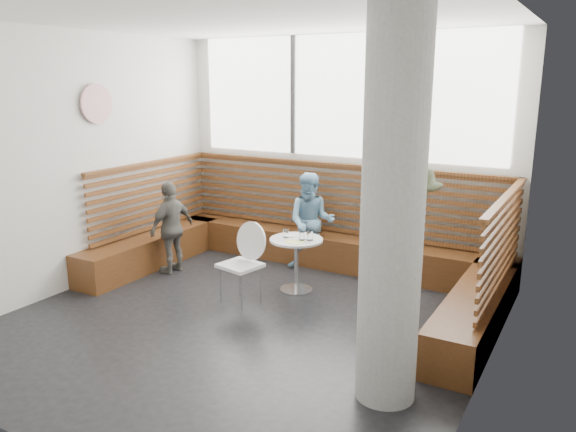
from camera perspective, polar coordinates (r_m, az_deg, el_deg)
The scene contains 15 objects.
room at distance 5.80m, azimuth -4.87°, elevation 3.75°, with size 5.00×5.00×3.20m.
booth at distance 7.57m, azimuth 2.90°, elevation -3.16°, with size 5.00×2.50×1.44m.
concrete_column at distance 4.45m, azimuth 10.58°, elevation 0.48°, with size 0.50×0.50×3.20m, color gray.
wall_art at distance 7.66m, azimuth -18.88°, elevation 10.74°, with size 0.50×0.50×0.03m, color white.
cafe_table at distance 7.01m, azimuth 0.84°, elevation -3.84°, with size 0.66×0.66×0.68m.
cafe_chair at distance 6.68m, azimuth -4.53°, elevation -4.08°, with size 0.46×0.45×0.96m.
adult_man at distance 6.28m, azimuth 12.20°, elevation -2.63°, with size 1.12×0.64×1.73m, color #363E29.
child_back at distance 7.77m, azimuth 2.38°, elevation -0.59°, with size 0.66×0.52×1.36m, color #73A6C8.
child_left at distance 7.83m, azimuth -11.72°, elevation -1.15°, with size 0.74×0.31×1.26m, color #5F5D56.
plate_near at distance 7.08m, azimuth 0.22°, elevation -1.96°, with size 0.20×0.20×0.01m, color white.
plate_far at distance 7.00m, azimuth 1.79°, elevation -2.17°, with size 0.18×0.18×0.01m, color white.
glass_left at distance 6.99m, azimuth -0.23°, elevation -1.79°, with size 0.07×0.07×0.11m, color white.
glass_mid at distance 6.87m, azimuth 1.42°, elevation -2.06°, with size 0.07×0.07×0.10m, color white.
glass_right at distance 6.87m, azimuth 2.23°, elevation -2.01°, with size 0.08×0.08×0.12m, color white.
menu_card at distance 6.80m, azimuth 0.66°, elevation -2.67°, with size 0.21×0.15×0.00m, color #A5C64C.
Camera 1 is at (3.24, -4.70, 2.60)m, focal length 35.00 mm.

